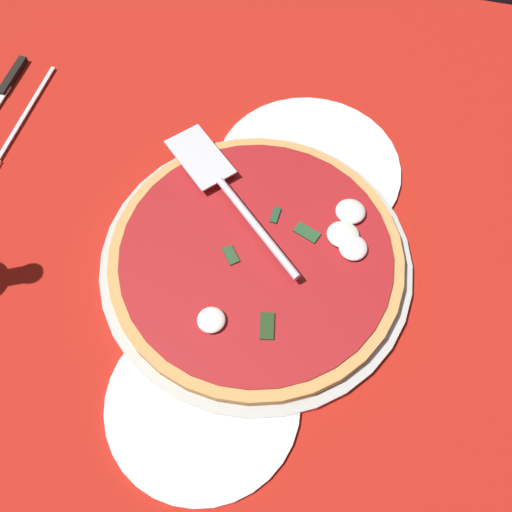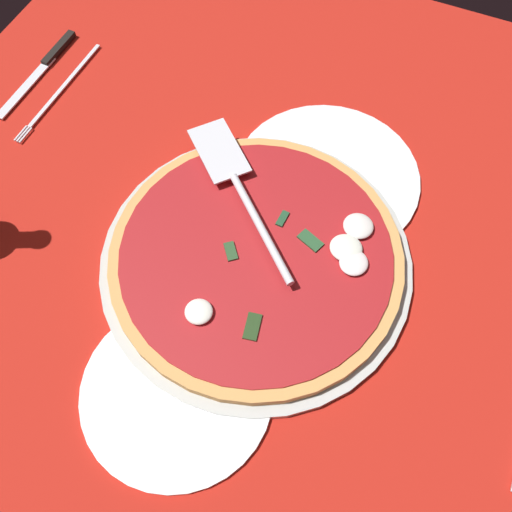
{
  "view_description": "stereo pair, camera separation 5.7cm",
  "coord_description": "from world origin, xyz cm",
  "px_view_note": "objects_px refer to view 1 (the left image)",
  "views": [
    {
      "loc": [
        -32.65,
        -5.76,
        64.02
      ],
      "look_at": [
        -0.81,
        2.14,
        2.44
      ],
      "focal_mm": 39.23,
      "sensor_mm": 36.0,
      "label": 1
    },
    {
      "loc": [
        -30.81,
        -11.14,
        64.02
      ],
      "look_at": [
        -0.81,
        2.14,
        2.44
      ],
      "focal_mm": 39.23,
      "sensor_mm": 36.0,
      "label": 2
    }
  ],
  "objects_px": {
    "dinner_plate_left": "(203,403)",
    "pizza_server": "(228,192)",
    "dinner_plate_right": "(308,169)",
    "place_setting_far": "(11,109)",
    "pizza": "(258,256)"
  },
  "relations": [
    {
      "from": "dinner_plate_left",
      "to": "pizza_server",
      "type": "xyz_separation_m",
      "value": [
        0.26,
        0.04,
        0.04
      ]
    },
    {
      "from": "dinner_plate_right",
      "to": "pizza_server",
      "type": "bearing_deg",
      "value": 135.68
    },
    {
      "from": "dinner_plate_right",
      "to": "place_setting_far",
      "type": "xyz_separation_m",
      "value": [
        0.0,
        0.45,
        -0.0
      ]
    },
    {
      "from": "place_setting_far",
      "to": "dinner_plate_left",
      "type": "bearing_deg",
      "value": 49.87
    },
    {
      "from": "pizza",
      "to": "place_setting_far",
      "type": "distance_m",
      "value": 0.45
    },
    {
      "from": "dinner_plate_left",
      "to": "dinner_plate_right",
      "type": "height_order",
      "value": "same"
    },
    {
      "from": "dinner_plate_left",
      "to": "pizza_server",
      "type": "distance_m",
      "value": 0.26
    },
    {
      "from": "dinner_plate_right",
      "to": "dinner_plate_left",
      "type": "bearing_deg",
      "value": 171.71
    },
    {
      "from": "pizza",
      "to": "pizza_server",
      "type": "height_order",
      "value": "pizza_server"
    },
    {
      "from": "pizza",
      "to": "place_setting_far",
      "type": "height_order",
      "value": "pizza"
    },
    {
      "from": "pizza_server",
      "to": "pizza",
      "type": "bearing_deg",
      "value": 170.58
    },
    {
      "from": "pizza_server",
      "to": "dinner_plate_left",
      "type": "bearing_deg",
      "value": 140.3
    },
    {
      "from": "dinner_plate_left",
      "to": "dinner_plate_right",
      "type": "bearing_deg",
      "value": -8.29
    },
    {
      "from": "dinner_plate_right",
      "to": "pizza_server",
      "type": "xyz_separation_m",
      "value": [
        -0.09,
        0.09,
        0.04
      ]
    },
    {
      "from": "pizza",
      "to": "place_setting_far",
      "type": "relative_size",
      "value": 1.61
    }
  ]
}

